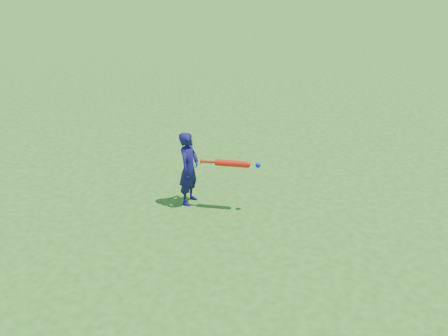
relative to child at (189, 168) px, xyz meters
name	(u,v)px	position (x,y,z in m)	size (l,w,h in m)	color
ground	(214,208)	(0.39, -0.07, -0.54)	(80.00, 80.00, 0.00)	#276317
child	(189,168)	(0.00, 0.00, 0.00)	(0.39, 0.26, 1.07)	#13104B
bat_swing	(234,164)	(0.65, 0.00, 0.15)	(0.83, 0.14, 0.09)	red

